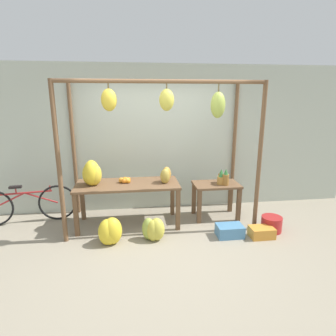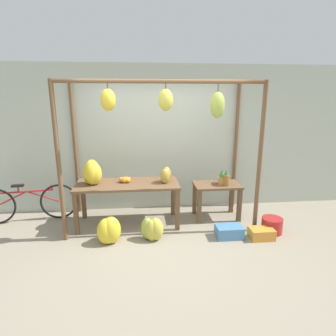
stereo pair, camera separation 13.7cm
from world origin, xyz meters
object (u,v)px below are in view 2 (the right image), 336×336
orange_pile (126,180)px  blue_bucket (272,225)px  banana_pile_on_table (93,173)px  pineapple_cluster (223,178)px  fruit_crate_white (229,232)px  parked_bicycle (28,203)px  fruit_crate_purple (261,233)px  banana_pile_ground_left (109,231)px  papaya_pile (166,175)px  banana_pile_ground_right (152,229)px

orange_pile → blue_bucket: size_ratio=0.61×
orange_pile → banana_pile_on_table: bearing=-173.8°
pineapple_cluster → fruit_crate_white: (-0.09, -0.73, -0.68)m
parked_bicycle → fruit_crate_purple: bearing=-15.0°
banana_pile_ground_left → papaya_pile: 1.32m
fruit_crate_purple → pineapple_cluster: bearing=116.6°
parked_bicycle → papaya_pile: papaya_pile is taller
parked_bicycle → fruit_crate_purple: size_ratio=4.51×
parked_bicycle → fruit_crate_purple: parked_bicycle is taller
banana_pile_ground_right → parked_bicycle: (-2.19, 0.92, 0.17)m
pineapple_cluster → banana_pile_ground_left: 2.20m
fruit_crate_white → fruit_crate_purple: 0.51m
banana_pile_on_table → fruit_crate_purple: 2.93m
banana_pile_on_table → fruit_crate_purple: bearing=-15.5°
banana_pile_ground_right → papaya_pile: papaya_pile is taller
banana_pile_ground_right → banana_pile_ground_left: bearing=-178.2°
banana_pile_on_table → pineapple_cluster: size_ratio=1.42×
parked_bicycle → banana_pile_ground_left: bearing=-31.8°
parked_bicycle → fruit_crate_white: bearing=-15.6°
pineapple_cluster → blue_bucket: (0.67, -0.64, -0.64)m
banana_pile_on_table → banana_pile_ground_left: (0.29, -0.64, -0.76)m
blue_bucket → parked_bicycle: parked_bicycle is taller
fruit_crate_white → blue_bucket: blue_bucket is taller
blue_bucket → parked_bicycle: (-4.19, 0.87, 0.22)m
banana_pile_on_table → banana_pile_ground_right: size_ratio=1.01×
fruit_crate_white → parked_bicycle: (-3.43, 0.95, 0.25)m
orange_pile → papaya_pile: 0.70m
banana_pile_on_table → banana_pile_ground_left: 1.03m
orange_pile → parked_bicycle: orange_pile is taller
fruit_crate_white → fruit_crate_purple: bearing=-11.2°
pineapple_cluster → fruit_crate_white: size_ratio=0.73×
papaya_pile → fruit_crate_purple: papaya_pile is taller
blue_bucket → fruit_crate_purple: 0.32m
blue_bucket → fruit_crate_purple: bearing=-144.5°
banana_pile_ground_left → parked_bicycle: size_ratio=0.25×
banana_pile_ground_right → blue_bucket: (1.99, 0.05, -0.05)m
banana_pile_ground_left → fruit_crate_purple: bearing=-2.7°
banana_pile_ground_right → papaya_pile: bearing=65.3°
orange_pile → parked_bicycle: bearing=172.1°
pineapple_cluster → blue_bucket: size_ratio=0.90×
parked_bicycle → fruit_crate_purple: (3.93, -1.05, -0.26)m
banana_pile_ground_right → parked_bicycle: 2.38m
banana_pile_ground_left → papaya_pile: papaya_pile is taller
parked_bicycle → papaya_pile: bearing=-7.6°
orange_pile → parked_bicycle: (-1.77, 0.24, -0.45)m
banana_pile_ground_left → blue_bucket: (2.67, 0.07, -0.07)m
banana_pile_on_table → fruit_crate_white: banana_pile_on_table is taller
parked_bicycle → pineapple_cluster: bearing=-3.7°
banana_pile_on_table → orange_pile: bearing=6.2°
pineapple_cluster → fruit_crate_purple: pineapple_cluster is taller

